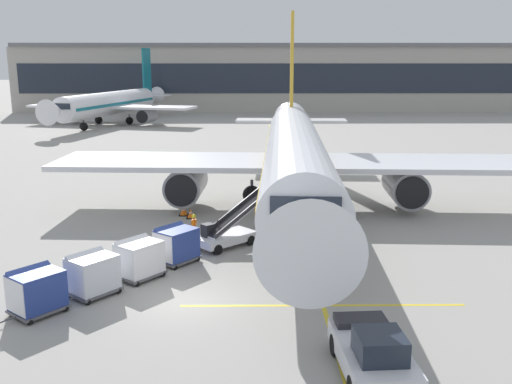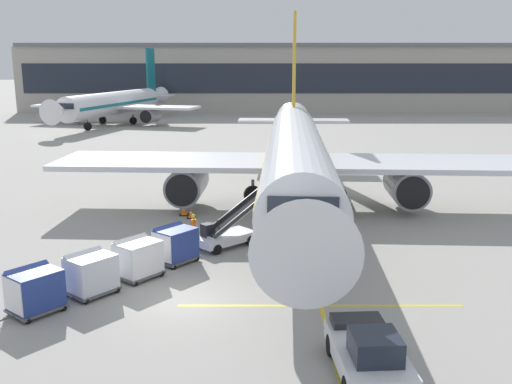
# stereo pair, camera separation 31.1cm
# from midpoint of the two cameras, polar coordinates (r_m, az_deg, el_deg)

# --- Properties ---
(ground_plane) EXTENTS (600.00, 600.00, 0.00)m
(ground_plane) POSITION_cam_midpoint_polar(r_m,az_deg,el_deg) (25.41, -7.04, -10.64)
(ground_plane) COLOR #9E9B93
(parked_airplane) EXTENTS (33.30, 43.68, 14.52)m
(parked_airplane) POSITION_cam_midpoint_polar(r_m,az_deg,el_deg) (40.06, 4.21, 3.60)
(parked_airplane) COLOR silver
(parked_airplane) RESTS_ON ground
(belt_loader) EXTENTS (4.73, 4.49, 3.07)m
(belt_loader) POSITION_cam_midpoint_polar(r_m,az_deg,el_deg) (32.21, -2.43, -3.80)
(belt_loader) COLOR silver
(belt_loader) RESTS_ON ground
(baggage_cart_lead) EXTENTS (2.51, 2.62, 1.91)m
(baggage_cart_lead) POSITION_cam_midpoint_polar(r_m,az_deg,el_deg) (29.80, -7.66, -5.04)
(baggage_cart_lead) COLOR #515156
(baggage_cart_lead) RESTS_ON ground
(baggage_cart_second) EXTENTS (2.51, 2.62, 1.91)m
(baggage_cart_second) POSITION_cam_midpoint_polar(r_m,az_deg,el_deg) (28.02, -11.24, -6.34)
(baggage_cart_second) COLOR #515156
(baggage_cart_second) RESTS_ON ground
(baggage_cart_third) EXTENTS (2.51, 2.62, 1.91)m
(baggage_cart_third) POSITION_cam_midpoint_polar(r_m,az_deg,el_deg) (26.55, -15.61, -7.66)
(baggage_cart_third) COLOR #515156
(baggage_cart_third) RESTS_ON ground
(baggage_cart_fourth) EXTENTS (2.51, 2.62, 1.91)m
(baggage_cart_fourth) POSITION_cam_midpoint_polar(r_m,az_deg,el_deg) (25.42, -20.62, -8.96)
(baggage_cart_fourth) COLOR #515156
(baggage_cart_fourth) RESTS_ON ground
(pushback_tug) EXTENTS (2.36, 4.52, 1.83)m
(pushback_tug) POSITION_cam_midpoint_polar(r_m,az_deg,el_deg) (19.81, 11.51, -15.27)
(pushback_tug) COLOR silver
(pushback_tug) RESTS_ON ground
(ground_crew_by_loader) EXTENTS (0.46, 0.43, 1.74)m
(ground_crew_by_loader) POSITION_cam_midpoint_polar(r_m,az_deg,el_deg) (30.16, -6.26, -4.79)
(ground_crew_by_loader) COLOR black
(ground_crew_by_loader) RESTS_ON ground
(ground_crew_by_carts) EXTENTS (0.28, 0.57, 1.74)m
(ground_crew_by_carts) POSITION_cam_midpoint_polar(r_m,az_deg,el_deg) (32.56, -5.84, -3.45)
(ground_crew_by_carts) COLOR black
(ground_crew_by_carts) RESTS_ON ground
(ground_crew_marshaller) EXTENTS (0.47, 0.42, 1.74)m
(ground_crew_marshaller) POSITION_cam_midpoint_polar(r_m,az_deg,el_deg) (29.74, -8.00, -5.09)
(ground_crew_marshaller) COLOR #333847
(ground_crew_marshaller) RESTS_ON ground
(safety_cone_engine_keepout) EXTENTS (0.61, 0.61, 0.69)m
(safety_cone_engine_keepout) POSITION_cam_midpoint_polar(r_m,az_deg,el_deg) (38.88, -6.81, -1.80)
(safety_cone_engine_keepout) COLOR black
(safety_cone_engine_keepout) RESTS_ON ground
(safety_cone_wingtip) EXTENTS (0.55, 0.55, 0.63)m
(safety_cone_wingtip) POSITION_cam_midpoint_polar(r_m,az_deg,el_deg) (38.13, -6.12, -2.12)
(safety_cone_wingtip) COLOR black
(safety_cone_wingtip) RESTS_ON ground
(apron_guidance_line_lead_in) EXTENTS (0.20, 110.00, 0.01)m
(apron_guidance_line_lead_in) POSITION_cam_midpoint_polar(r_m,az_deg,el_deg) (40.07, 4.17, -1.79)
(apron_guidance_line_lead_in) COLOR yellow
(apron_guidance_line_lead_in) RESTS_ON ground
(apron_guidance_line_stop_bar) EXTENTS (12.00, 0.20, 0.01)m
(apron_guidance_line_stop_bar) POSITION_cam_midpoint_polar(r_m,az_deg,el_deg) (24.99, 6.76, -11.04)
(apron_guidance_line_stop_bar) COLOR yellow
(apron_guidance_line_stop_bar) RESTS_ON ground
(terminal_building) EXTENTS (114.24, 19.39, 13.47)m
(terminal_building) POSITION_cam_midpoint_polar(r_m,az_deg,el_deg) (125.43, 4.58, 11.19)
(terminal_building) COLOR #A8A399
(terminal_building) RESTS_ON ground
(distant_airplane) EXTENTS (27.83, 36.41, 12.33)m
(distant_airplane) POSITION_cam_midpoint_polar(r_m,az_deg,el_deg) (96.99, -13.59, 8.45)
(distant_airplane) COLOR white
(distant_airplane) RESTS_ON ground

